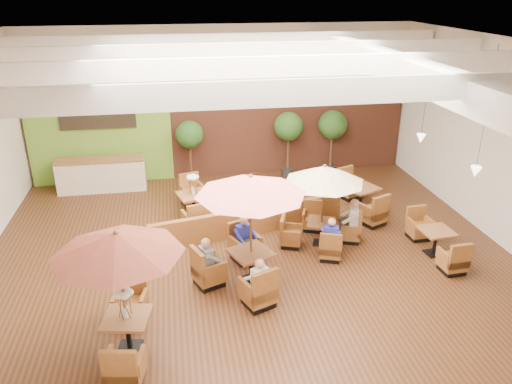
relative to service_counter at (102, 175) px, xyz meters
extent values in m
plane|color=#381E0F|center=(4.40, -5.10, -0.58)|extent=(14.00, 14.00, 0.00)
cube|color=silver|center=(4.40, 0.90, 2.17)|extent=(14.00, 0.04, 5.50)
cube|color=silver|center=(4.40, -11.10, 2.17)|extent=(14.00, 0.04, 5.50)
cube|color=silver|center=(11.40, -5.10, 2.17)|extent=(0.04, 12.00, 5.50)
cube|color=white|center=(4.40, -5.10, 4.92)|extent=(14.00, 12.00, 0.04)
cube|color=brown|center=(4.40, 0.84, 1.02)|extent=(13.90, 0.10, 3.20)
cube|color=#1E3819|center=(4.40, 0.83, 2.47)|extent=(13.90, 0.12, 0.35)
cube|color=olive|center=(0.00, 0.78, 1.02)|extent=(5.00, 0.08, 3.20)
cube|color=black|center=(0.00, 0.70, 1.82)|extent=(2.60, 0.08, 0.70)
cube|color=white|center=(7.90, -5.10, 4.37)|extent=(0.60, 11.00, 0.60)
cube|color=white|center=(4.40, -9.10, 4.57)|extent=(13.60, 0.12, 0.45)
cube|color=white|center=(4.40, -6.40, 4.57)|extent=(13.60, 0.12, 0.45)
cube|color=white|center=(4.40, -3.80, 4.57)|extent=(13.60, 0.12, 0.45)
cube|color=white|center=(4.40, -1.10, 4.57)|extent=(13.60, 0.12, 0.45)
cylinder|color=black|center=(10.20, -6.10, 3.32)|extent=(0.01, 0.01, 3.20)
cone|color=white|center=(10.20, -6.10, 1.72)|extent=(0.28, 0.28, 0.28)
cylinder|color=black|center=(10.20, -3.10, 3.32)|extent=(0.01, 0.01, 3.20)
cone|color=white|center=(10.20, -3.10, 1.72)|extent=(0.28, 0.28, 0.28)
sphere|color=#FFEAC6|center=(-1.60, 0.60, 2.47)|extent=(0.14, 0.14, 0.14)
sphere|color=#FFEAC6|center=(0.40, 0.60, 2.47)|extent=(0.14, 0.14, 0.14)
sphere|color=#FFEAC6|center=(2.40, 0.60, 2.47)|extent=(0.14, 0.14, 0.14)
sphere|color=#FFEAC6|center=(4.40, 0.60, 2.47)|extent=(0.14, 0.14, 0.14)
sphere|color=#FFEAC6|center=(6.40, 0.60, 2.47)|extent=(0.14, 0.14, 0.14)
sphere|color=#FFEAC6|center=(8.40, 0.60, 2.47)|extent=(0.14, 0.14, 0.14)
sphere|color=#FFEAC6|center=(10.40, 0.60, 2.47)|extent=(0.14, 0.14, 0.14)
cube|color=beige|center=(0.00, 0.00, -0.03)|extent=(3.00, 0.70, 1.10)
cube|color=brown|center=(0.00, 0.00, 0.57)|extent=(3.00, 0.75, 0.06)
cube|color=brown|center=(4.59, -4.20, -0.17)|extent=(5.81, 1.40, 0.82)
cube|color=brown|center=(1.41, -8.67, 0.16)|extent=(1.02, 1.02, 0.06)
cylinder|color=black|center=(1.41, -8.67, -0.20)|extent=(0.10, 0.10, 0.68)
cube|color=black|center=(1.41, -8.67, -0.56)|extent=(0.54, 0.54, 0.04)
cube|color=brown|center=(1.41, -9.65, -0.27)|extent=(0.75, 0.75, 0.33)
cube|color=brown|center=(1.46, -9.92, 0.04)|extent=(0.65, 0.22, 0.72)
cube|color=brown|center=(1.12, -9.60, -0.07)|extent=(0.18, 0.57, 0.29)
cube|color=brown|center=(1.71, -9.71, -0.07)|extent=(0.18, 0.57, 0.29)
cube|color=black|center=(1.41, -9.65, -0.51)|extent=(0.66, 0.66, 0.14)
cube|color=brown|center=(1.41, -7.69, -0.27)|extent=(0.75, 0.75, 0.33)
cube|color=brown|center=(1.37, -7.42, 0.04)|extent=(0.65, 0.22, 0.72)
cube|color=brown|center=(1.71, -7.74, -0.07)|extent=(0.18, 0.57, 0.29)
cube|color=brown|center=(1.12, -7.63, -0.07)|extent=(0.18, 0.57, 0.29)
cube|color=black|center=(1.41, -7.69, -0.51)|extent=(0.66, 0.66, 0.14)
cylinder|color=brown|center=(1.41, -8.67, 0.71)|extent=(0.06, 0.06, 2.59)
cone|color=#5C261B|center=(1.41, -8.67, 1.82)|extent=(2.48, 2.48, 0.45)
sphere|color=brown|center=(1.41, -8.67, 2.05)|extent=(0.10, 0.10, 0.10)
cylinder|color=silver|center=(1.41, -8.67, 0.30)|extent=(0.10, 0.10, 0.22)
cube|color=brown|center=(4.23, -6.63, 0.20)|extent=(1.21, 1.21, 0.07)
cylinder|color=black|center=(4.23, -6.63, -0.18)|extent=(0.11, 0.11, 0.72)
cube|color=black|center=(4.23, -6.63, -0.56)|extent=(0.64, 0.64, 0.04)
cube|color=brown|center=(4.23, -7.66, -0.26)|extent=(0.88, 0.88, 0.35)
cube|color=brown|center=(4.12, -7.92, 0.07)|extent=(0.67, 0.36, 0.76)
cube|color=brown|center=(3.93, -7.78, -0.04)|extent=(0.31, 0.59, 0.30)
cube|color=brown|center=(4.52, -7.54, -0.04)|extent=(0.31, 0.59, 0.30)
cube|color=black|center=(4.23, -7.66, -0.51)|extent=(0.78, 0.78, 0.15)
cube|color=brown|center=(4.23, -5.59, -0.26)|extent=(0.88, 0.88, 0.35)
cube|color=brown|center=(4.33, -5.33, 0.07)|extent=(0.67, 0.36, 0.76)
cube|color=brown|center=(4.52, -5.47, -0.04)|extent=(0.31, 0.59, 0.30)
cube|color=brown|center=(3.93, -5.71, -0.04)|extent=(0.31, 0.59, 0.30)
cube|color=black|center=(4.23, -5.59, -0.51)|extent=(0.78, 0.78, 0.15)
cube|color=brown|center=(3.19, -6.63, -0.26)|extent=(0.88, 0.88, 0.35)
cube|color=brown|center=(3.45, -6.73, 0.07)|extent=(0.36, 0.67, 0.76)
cube|color=brown|center=(3.07, -6.33, -0.04)|extent=(0.59, 0.31, 0.30)
cube|color=brown|center=(3.31, -6.92, -0.04)|extent=(0.59, 0.31, 0.30)
cube|color=black|center=(3.19, -6.63, -0.51)|extent=(0.78, 0.78, 0.15)
cylinder|color=brown|center=(4.23, -6.63, 0.78)|extent=(0.06, 0.06, 2.72)
cone|color=#D56769|center=(4.23, -6.63, 1.96)|extent=(2.61, 2.61, 0.45)
sphere|color=brown|center=(4.23, -6.63, 2.19)|extent=(0.10, 0.10, 0.10)
cube|color=brown|center=(6.47, -5.09, 0.07)|extent=(0.99, 0.99, 0.05)
cylinder|color=black|center=(6.47, -5.09, -0.25)|extent=(0.09, 0.09, 0.60)
cube|color=black|center=(6.47, -5.09, -0.56)|extent=(0.52, 0.52, 0.04)
cube|color=brown|center=(6.47, -5.96, -0.31)|extent=(0.72, 0.72, 0.29)
cube|color=brown|center=(6.55, -6.18, -0.04)|extent=(0.56, 0.28, 0.64)
cube|color=brown|center=(6.22, -5.87, -0.13)|extent=(0.24, 0.50, 0.25)
cube|color=brown|center=(6.71, -6.05, -0.13)|extent=(0.24, 0.50, 0.25)
cube|color=black|center=(6.47, -5.96, -0.52)|extent=(0.64, 0.64, 0.13)
cube|color=brown|center=(6.47, -4.23, -0.31)|extent=(0.72, 0.72, 0.29)
cube|color=brown|center=(6.39, -4.00, -0.04)|extent=(0.56, 0.28, 0.64)
cube|color=brown|center=(6.71, -4.32, -0.13)|extent=(0.24, 0.50, 0.25)
cube|color=brown|center=(6.22, -4.14, -0.13)|extent=(0.24, 0.50, 0.25)
cube|color=black|center=(6.47, -4.23, -0.52)|extent=(0.64, 0.64, 0.13)
cube|color=brown|center=(5.60, -5.09, -0.31)|extent=(0.72, 0.72, 0.29)
cube|color=brown|center=(5.82, -5.01, -0.04)|extent=(0.28, 0.56, 0.64)
cube|color=brown|center=(5.69, -4.84, -0.13)|extent=(0.50, 0.24, 0.25)
cube|color=brown|center=(5.51, -5.34, -0.13)|extent=(0.50, 0.24, 0.25)
cube|color=black|center=(5.60, -5.09, -0.52)|extent=(0.64, 0.64, 0.13)
cube|color=brown|center=(7.33, -5.09, -0.31)|extent=(0.72, 0.72, 0.29)
cube|color=brown|center=(7.11, -5.17, -0.04)|extent=(0.28, 0.56, 0.64)
cube|color=brown|center=(7.24, -5.34, -0.13)|extent=(0.50, 0.24, 0.25)
cube|color=brown|center=(7.42, -4.84, -0.13)|extent=(0.50, 0.24, 0.25)
cube|color=black|center=(7.33, -5.09, -0.52)|extent=(0.64, 0.64, 0.13)
cylinder|color=brown|center=(6.47, -5.09, 0.56)|extent=(0.06, 0.06, 2.28)
cone|color=#C9B78C|center=(6.47, -5.09, 1.51)|extent=(2.19, 2.19, 0.45)
sphere|color=brown|center=(6.47, -5.09, 1.74)|extent=(0.10, 0.10, 0.10)
cube|color=brown|center=(3.05, -2.82, 0.19)|extent=(1.13, 1.13, 0.06)
cylinder|color=black|center=(3.05, -2.82, -0.18)|extent=(0.11, 0.11, 0.71)
cube|color=black|center=(3.05, -2.82, -0.56)|extent=(0.60, 0.60, 0.04)
cube|color=brown|center=(3.05, -3.84, -0.26)|extent=(0.82, 0.82, 0.34)
cube|color=brown|center=(2.98, -4.11, 0.06)|extent=(0.67, 0.28, 0.75)
cube|color=brown|center=(2.75, -3.92, -0.04)|extent=(0.24, 0.59, 0.30)
cube|color=brown|center=(3.35, -3.75, -0.04)|extent=(0.24, 0.59, 0.30)
cube|color=black|center=(3.05, -3.84, -0.51)|extent=(0.73, 0.73, 0.15)
cube|color=brown|center=(3.05, -1.79, -0.26)|extent=(0.82, 0.82, 0.34)
cube|color=brown|center=(3.13, -1.52, 0.06)|extent=(0.67, 0.28, 0.75)
cube|color=brown|center=(3.35, -1.71, -0.04)|extent=(0.24, 0.59, 0.30)
cube|color=brown|center=(2.75, -1.88, -0.04)|extent=(0.24, 0.59, 0.30)
cube|color=black|center=(3.05, -1.79, -0.51)|extent=(0.73, 0.73, 0.15)
cylinder|color=silver|center=(3.05, -2.82, 0.34)|extent=(0.10, 0.10, 0.22)
cube|color=brown|center=(9.32, -6.19, 0.11)|extent=(0.87, 0.87, 0.06)
cylinder|color=black|center=(9.32, -6.19, -0.23)|extent=(0.10, 0.10, 0.64)
cube|color=black|center=(9.32, -6.19, -0.56)|extent=(0.46, 0.46, 0.04)
cube|color=brown|center=(9.32, -7.10, -0.29)|extent=(0.63, 0.63, 0.31)
cube|color=brown|center=(9.31, -7.35, 0.00)|extent=(0.60, 0.13, 0.67)
cube|color=brown|center=(9.04, -7.12, -0.10)|extent=(0.11, 0.53, 0.27)
cube|color=brown|center=(9.60, -7.08, -0.10)|extent=(0.11, 0.53, 0.27)
cube|color=black|center=(9.32, -7.10, -0.52)|extent=(0.56, 0.56, 0.13)
cube|color=brown|center=(9.32, -5.27, -0.29)|extent=(0.63, 0.63, 0.31)
cube|color=brown|center=(9.34, -5.02, 0.00)|extent=(0.60, 0.13, 0.67)
cube|color=brown|center=(9.60, -5.25, -0.10)|extent=(0.11, 0.53, 0.27)
cube|color=brown|center=(9.04, -5.29, -0.10)|extent=(0.11, 0.53, 0.27)
cube|color=black|center=(9.32, -5.27, -0.52)|extent=(0.56, 0.56, 0.13)
cube|color=brown|center=(8.36, -3.16, 0.20)|extent=(1.22, 1.22, 0.07)
cylinder|color=black|center=(8.36, -3.16, -0.18)|extent=(0.11, 0.11, 0.72)
cube|color=black|center=(8.36, -3.16, -0.56)|extent=(0.64, 0.64, 0.04)
cube|color=brown|center=(8.36, -4.20, -0.26)|extent=(0.89, 0.89, 0.35)
cube|color=brown|center=(8.25, -4.46, 0.07)|extent=(0.66, 0.37, 0.76)
cube|color=brown|center=(8.07, -4.32, -0.04)|extent=(0.32, 0.59, 0.31)
cube|color=brown|center=(8.65, -4.07, -0.04)|extent=(0.32, 0.59, 0.31)
cube|color=black|center=(8.36, -4.20, -0.51)|extent=(0.79, 0.79, 0.15)
cube|color=brown|center=(8.36, -2.13, -0.26)|extent=(0.89, 0.89, 0.35)
cube|color=brown|center=(8.47, -1.87, 0.07)|extent=(0.66, 0.37, 0.76)
cube|color=brown|center=(8.65, -2.00, -0.04)|extent=(0.32, 0.59, 0.31)
cube|color=brown|center=(8.07, -2.25, -0.04)|extent=(0.32, 0.59, 0.31)
cube|color=black|center=(8.36, -2.13, -0.51)|extent=(0.79, 0.79, 0.15)
cylinder|color=black|center=(3.14, 0.20, -0.43)|extent=(0.42, 0.42, 0.31)
cylinder|color=#472D19|center=(3.14, 0.20, 0.41)|extent=(0.08, 0.08, 1.36)
sphere|color=#113410|center=(3.14, 0.20, 1.24)|extent=(1.00, 1.00, 1.00)
cylinder|color=black|center=(6.74, 0.20, -0.42)|extent=(0.45, 0.45, 0.33)
cylinder|color=#472D19|center=(6.74, 0.20, 0.48)|extent=(0.09, 0.09, 1.45)
sphere|color=#113410|center=(6.74, 0.20, 1.37)|extent=(1.07, 1.07, 1.07)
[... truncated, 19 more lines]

